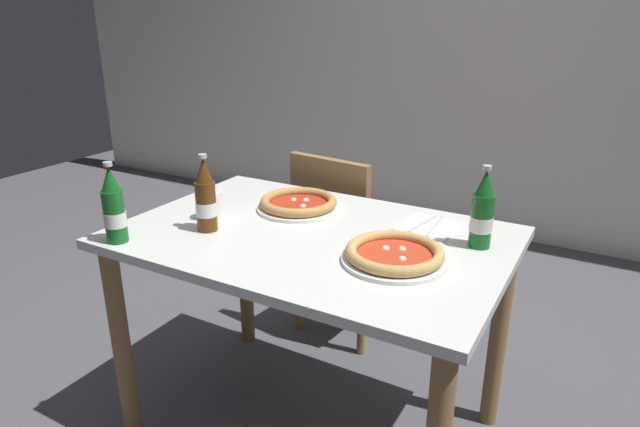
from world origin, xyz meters
The scene contains 11 objects.
ground_plane centered at (0.00, 0.00, 0.00)m, with size 8.00×8.00×0.00m, color #4C4C51.
back_wall_tiled centered at (0.00, 2.20, 1.30)m, with size 7.00×0.10×2.60m, color silver.
dining_table_main centered at (0.00, 0.00, 0.64)m, with size 1.20×0.80×0.75m.
chair_behind_table centered at (-0.20, 0.61, 0.48)m, with size 0.45×0.45×0.85m.
pizza_margherita_near centered at (-0.15, 0.17, 0.77)m, with size 0.29×0.29×0.04m.
pizza_marinara_far centered at (0.30, -0.06, 0.77)m, with size 0.30×0.30×0.04m.
beer_bottle_left centered at (-0.30, -0.14, 0.85)m, with size 0.07×0.07×0.25m.
beer_bottle_center centered at (-0.48, -0.34, 0.85)m, with size 0.07×0.07×0.25m.
beer_bottle_right centered at (0.48, 0.16, 0.85)m, with size 0.07×0.07×0.25m.
napkin_with_cutlery centered at (0.30, 0.23, 0.75)m, with size 0.19×0.19×0.01m.
paper_cup centered at (-0.36, -0.05, 0.80)m, with size 0.07×0.07×0.10m, color white.
Camera 1 is at (0.80, -1.36, 1.40)m, focal length 30.63 mm.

